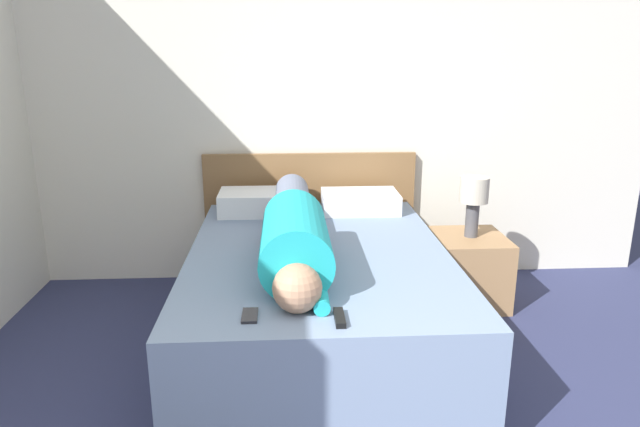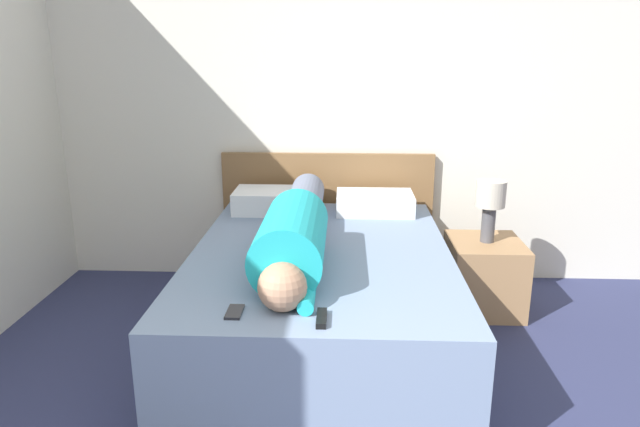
{
  "view_description": "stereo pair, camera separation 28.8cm",
  "coord_description": "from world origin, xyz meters",
  "px_view_note": "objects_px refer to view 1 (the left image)",
  "views": [
    {
      "loc": [
        -0.15,
        -0.81,
        1.64
      ],
      "look_at": [
        0.01,
        1.96,
        0.84
      ],
      "focal_mm": 32.0,
      "sensor_mm": 36.0,
      "label": 1
    },
    {
      "loc": [
        0.14,
        -0.81,
        1.64
      ],
      "look_at": [
        0.01,
        1.96,
        0.84
      ],
      "focal_mm": 32.0,
      "sensor_mm": 36.0,
      "label": 2
    }
  ],
  "objects_px": {
    "pillow_near_headboard": "(260,202)",
    "bed": "(318,300)",
    "table_lamp": "(474,197)",
    "nightstand": "(468,269)",
    "person_lying": "(295,230)",
    "tv_remote": "(339,318)",
    "pillow_second": "(360,202)",
    "cell_phone": "(250,316)"
  },
  "relations": [
    {
      "from": "bed",
      "to": "pillow_near_headboard",
      "type": "relative_size",
      "value": 3.7
    },
    {
      "from": "pillow_near_headboard",
      "to": "pillow_second",
      "type": "bearing_deg",
      "value": -0.0
    },
    {
      "from": "bed",
      "to": "pillow_second",
      "type": "distance_m",
      "value": 0.91
    },
    {
      "from": "table_lamp",
      "to": "bed",
      "type": "bearing_deg",
      "value": -151.31
    },
    {
      "from": "table_lamp",
      "to": "tv_remote",
      "type": "height_order",
      "value": "table_lamp"
    },
    {
      "from": "table_lamp",
      "to": "cell_phone",
      "type": "xyz_separation_m",
      "value": [
        -1.36,
        -1.36,
        -0.14
      ]
    },
    {
      "from": "bed",
      "to": "pillow_second",
      "type": "xyz_separation_m",
      "value": [
        0.33,
        0.77,
        0.36
      ]
    },
    {
      "from": "tv_remote",
      "to": "nightstand",
      "type": "bearing_deg",
      "value": 54.7
    },
    {
      "from": "person_lying",
      "to": "pillow_second",
      "type": "bearing_deg",
      "value": 61.85
    },
    {
      "from": "person_lying",
      "to": "cell_phone",
      "type": "relative_size",
      "value": 13.8
    },
    {
      "from": "bed",
      "to": "table_lamp",
      "type": "height_order",
      "value": "table_lamp"
    },
    {
      "from": "pillow_near_headboard",
      "to": "cell_phone",
      "type": "xyz_separation_m",
      "value": [
        0.02,
        -1.56,
        -0.07
      ]
    },
    {
      "from": "bed",
      "to": "table_lamp",
      "type": "xyz_separation_m",
      "value": [
        1.03,
        0.57,
        0.44
      ]
    },
    {
      "from": "person_lying",
      "to": "tv_remote",
      "type": "height_order",
      "value": "person_lying"
    },
    {
      "from": "pillow_second",
      "to": "table_lamp",
      "type": "bearing_deg",
      "value": -16.3
    },
    {
      "from": "pillow_near_headboard",
      "to": "pillow_second",
      "type": "distance_m",
      "value": 0.67
    },
    {
      "from": "table_lamp",
      "to": "cell_phone",
      "type": "height_order",
      "value": "table_lamp"
    },
    {
      "from": "bed",
      "to": "pillow_near_headboard",
      "type": "bearing_deg",
      "value": 114.16
    },
    {
      "from": "bed",
      "to": "pillow_second",
      "type": "bearing_deg",
      "value": 67.14
    },
    {
      "from": "person_lying",
      "to": "pillow_near_headboard",
      "type": "height_order",
      "value": "person_lying"
    },
    {
      "from": "table_lamp",
      "to": "nightstand",
      "type": "bearing_deg",
      "value": -90.0
    },
    {
      "from": "pillow_near_headboard",
      "to": "bed",
      "type": "bearing_deg",
      "value": -65.84
    },
    {
      "from": "pillow_second",
      "to": "tv_remote",
      "type": "height_order",
      "value": "pillow_second"
    },
    {
      "from": "bed",
      "to": "tv_remote",
      "type": "height_order",
      "value": "tv_remote"
    },
    {
      "from": "bed",
      "to": "nightstand",
      "type": "bearing_deg",
      "value": 28.69
    },
    {
      "from": "nightstand",
      "to": "cell_phone",
      "type": "height_order",
      "value": "cell_phone"
    },
    {
      "from": "nightstand",
      "to": "table_lamp",
      "type": "bearing_deg",
      "value": 90.0
    },
    {
      "from": "pillow_second",
      "to": "pillow_near_headboard",
      "type": "bearing_deg",
      "value": 180.0
    },
    {
      "from": "tv_remote",
      "to": "cell_phone",
      "type": "distance_m",
      "value": 0.37
    },
    {
      "from": "nightstand",
      "to": "person_lying",
      "type": "relative_size",
      "value": 0.28
    },
    {
      "from": "pillow_near_headboard",
      "to": "cell_phone",
      "type": "bearing_deg",
      "value": -89.21
    },
    {
      "from": "tv_remote",
      "to": "cell_phone",
      "type": "height_order",
      "value": "tv_remote"
    },
    {
      "from": "table_lamp",
      "to": "pillow_near_headboard",
      "type": "relative_size",
      "value": 0.74
    },
    {
      "from": "table_lamp",
      "to": "pillow_second",
      "type": "distance_m",
      "value": 0.74
    },
    {
      "from": "table_lamp",
      "to": "pillow_near_headboard",
      "type": "xyz_separation_m",
      "value": [
        -1.38,
        0.21,
        -0.07
      ]
    },
    {
      "from": "pillow_near_headboard",
      "to": "cell_phone",
      "type": "relative_size",
      "value": 4.11
    },
    {
      "from": "person_lying",
      "to": "tv_remote",
      "type": "distance_m",
      "value": 0.79
    },
    {
      "from": "nightstand",
      "to": "pillow_near_headboard",
      "type": "distance_m",
      "value": 1.46
    },
    {
      "from": "nightstand",
      "to": "pillow_second",
      "type": "bearing_deg",
      "value": 163.7
    },
    {
      "from": "pillow_near_headboard",
      "to": "tv_remote",
      "type": "bearing_deg",
      "value": -76.66
    },
    {
      "from": "nightstand",
      "to": "pillow_near_headboard",
      "type": "relative_size",
      "value": 0.93
    },
    {
      "from": "nightstand",
      "to": "bed",
      "type": "bearing_deg",
      "value": -151.31
    }
  ]
}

